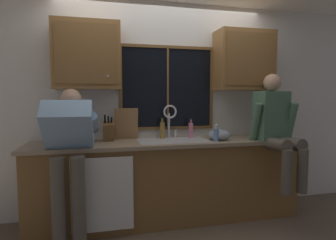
{
  "coord_description": "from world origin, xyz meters",
  "views": [
    {
      "loc": [
        -0.71,
        -3.34,
        1.42
      ],
      "look_at": [
        -0.01,
        -0.3,
        1.16
      ],
      "focal_mm": 29.69,
      "sensor_mm": 36.0,
      "label": 1
    }
  ],
  "objects_px": {
    "bottle_tall_clear": "(162,130)",
    "bottle_green_glass": "(191,130)",
    "soap_dispenser": "(216,135)",
    "person_sitting_on_counter": "(276,124)",
    "knife_block": "(108,132)",
    "person_standing": "(69,147)",
    "cutting_board": "(126,124)",
    "mixing_bowl": "(219,135)"
  },
  "relations": [
    {
      "from": "cutting_board",
      "to": "bottle_tall_clear",
      "type": "distance_m",
      "value": 0.43
    },
    {
      "from": "bottle_tall_clear",
      "to": "person_standing",
      "type": "bearing_deg",
      "value": -155.27
    },
    {
      "from": "cutting_board",
      "to": "bottle_green_glass",
      "type": "xyz_separation_m",
      "value": [
        0.78,
        -0.05,
        -0.09
      ]
    },
    {
      "from": "person_sitting_on_counter",
      "to": "cutting_board",
      "type": "distance_m",
      "value": 1.72
    },
    {
      "from": "cutting_board",
      "to": "soap_dispenser",
      "type": "bearing_deg",
      "value": -20.62
    },
    {
      "from": "mixing_bowl",
      "to": "bottle_tall_clear",
      "type": "height_order",
      "value": "bottle_tall_clear"
    },
    {
      "from": "bottle_tall_clear",
      "to": "soap_dispenser",
      "type": "bearing_deg",
      "value": -31.0
    },
    {
      "from": "cutting_board",
      "to": "soap_dispenser",
      "type": "height_order",
      "value": "cutting_board"
    },
    {
      "from": "bottle_tall_clear",
      "to": "bottle_green_glass",
      "type": "bearing_deg",
      "value": -2.22
    },
    {
      "from": "person_standing",
      "to": "mixing_bowl",
      "type": "relative_size",
      "value": 5.79
    },
    {
      "from": "person_standing",
      "to": "knife_block",
      "type": "height_order",
      "value": "person_standing"
    },
    {
      "from": "person_standing",
      "to": "person_sitting_on_counter",
      "type": "relative_size",
      "value": 1.19
    },
    {
      "from": "knife_block",
      "to": "cutting_board",
      "type": "height_order",
      "value": "cutting_board"
    },
    {
      "from": "soap_dispenser",
      "to": "bottle_tall_clear",
      "type": "height_order",
      "value": "bottle_tall_clear"
    },
    {
      "from": "person_standing",
      "to": "mixing_bowl",
      "type": "distance_m",
      "value": 1.64
    },
    {
      "from": "soap_dispenser",
      "to": "bottle_green_glass",
      "type": "relative_size",
      "value": 0.84
    },
    {
      "from": "person_standing",
      "to": "knife_block",
      "type": "relative_size",
      "value": 4.67
    },
    {
      "from": "bottle_green_glass",
      "to": "person_standing",
      "type": "bearing_deg",
      "value": -161.72
    },
    {
      "from": "cutting_board",
      "to": "mixing_bowl",
      "type": "relative_size",
      "value": 1.43
    },
    {
      "from": "soap_dispenser",
      "to": "knife_block",
      "type": "bearing_deg",
      "value": 167.0
    },
    {
      "from": "bottle_green_glass",
      "to": "bottle_tall_clear",
      "type": "bearing_deg",
      "value": 177.78
    },
    {
      "from": "bottle_green_glass",
      "to": "bottle_tall_clear",
      "type": "relative_size",
      "value": 0.93
    },
    {
      "from": "person_sitting_on_counter",
      "to": "mixing_bowl",
      "type": "relative_size",
      "value": 4.86
    },
    {
      "from": "cutting_board",
      "to": "bottle_green_glass",
      "type": "bearing_deg",
      "value": -3.69
    },
    {
      "from": "person_standing",
      "to": "bottle_tall_clear",
      "type": "height_order",
      "value": "person_standing"
    },
    {
      "from": "person_sitting_on_counter",
      "to": "cutting_board",
      "type": "height_order",
      "value": "person_sitting_on_counter"
    },
    {
      "from": "knife_block",
      "to": "bottle_green_glass",
      "type": "xyz_separation_m",
      "value": [
        0.98,
        0.04,
        -0.01
      ]
    },
    {
      "from": "bottle_green_glass",
      "to": "soap_dispenser",
      "type": "bearing_deg",
      "value": -58.47
    },
    {
      "from": "cutting_board",
      "to": "bottle_tall_clear",
      "type": "height_order",
      "value": "cutting_board"
    },
    {
      "from": "mixing_bowl",
      "to": "bottle_tall_clear",
      "type": "distance_m",
      "value": 0.67
    },
    {
      "from": "bottle_green_glass",
      "to": "bottle_tall_clear",
      "type": "height_order",
      "value": "bottle_tall_clear"
    },
    {
      "from": "person_sitting_on_counter",
      "to": "bottle_tall_clear",
      "type": "bearing_deg",
      "value": 160.03
    },
    {
      "from": "knife_block",
      "to": "bottle_green_glass",
      "type": "distance_m",
      "value": 0.98
    },
    {
      "from": "person_sitting_on_counter",
      "to": "bottle_green_glass",
      "type": "bearing_deg",
      "value": 153.68
    },
    {
      "from": "knife_block",
      "to": "mixing_bowl",
      "type": "xyz_separation_m",
      "value": [
        1.25,
        -0.19,
        -0.05
      ]
    },
    {
      "from": "person_standing",
      "to": "knife_block",
      "type": "xyz_separation_m",
      "value": [
        0.37,
        0.4,
        0.09
      ]
    },
    {
      "from": "person_standing",
      "to": "cutting_board",
      "type": "bearing_deg",
      "value": 40.7
    },
    {
      "from": "knife_block",
      "to": "cutting_board",
      "type": "xyz_separation_m",
      "value": [
        0.21,
        0.09,
        0.07
      ]
    },
    {
      "from": "soap_dispenser",
      "to": "mixing_bowl",
      "type": "bearing_deg",
      "value": 48.26
    },
    {
      "from": "person_standing",
      "to": "mixing_bowl",
      "type": "height_order",
      "value": "person_standing"
    },
    {
      "from": "person_sitting_on_counter",
      "to": "bottle_green_glass",
      "type": "height_order",
      "value": "person_sitting_on_counter"
    },
    {
      "from": "person_standing",
      "to": "mixing_bowl",
      "type": "bearing_deg",
      "value": 7.68
    }
  ]
}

